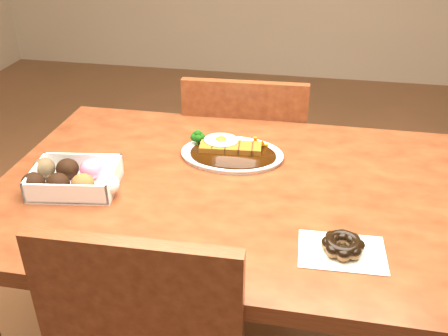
% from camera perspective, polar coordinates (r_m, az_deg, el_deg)
% --- Properties ---
extents(table, '(1.20, 0.80, 0.75)m').
position_cam_1_polar(table, '(1.30, 1.51, -5.65)').
color(table, '#532210').
rests_on(table, ground).
extents(chair_far, '(0.44, 0.44, 0.87)m').
position_cam_1_polar(chair_far, '(1.84, 2.56, -0.37)').
color(chair_far, '#532210').
rests_on(chair_far, ground).
extents(katsu_curry_plate, '(0.28, 0.20, 0.06)m').
position_cam_1_polar(katsu_curry_plate, '(1.36, 0.74, 1.91)').
color(katsu_curry_plate, white).
rests_on(katsu_curry_plate, table).
extents(donut_box, '(0.24, 0.18, 0.06)m').
position_cam_1_polar(donut_box, '(1.27, -16.90, -1.06)').
color(donut_box, white).
rests_on(donut_box, table).
extents(pon_de_ring, '(0.18, 0.13, 0.03)m').
position_cam_1_polar(pon_de_ring, '(1.04, 13.42, -8.61)').
color(pon_de_ring, silver).
rests_on(pon_de_ring, table).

